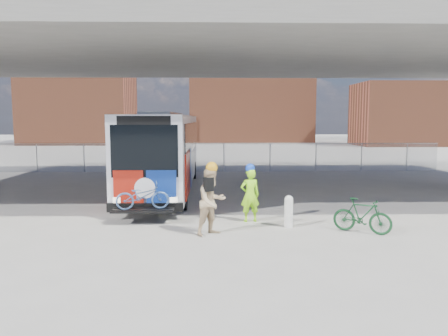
{
  "coord_description": "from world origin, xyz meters",
  "views": [
    {
      "loc": [
        0.27,
        -16.14,
        3.4
      ],
      "look_at": [
        0.69,
        -0.13,
        1.6
      ],
      "focal_mm": 35.0,
      "sensor_mm": 36.0,
      "label": 1
    }
  ],
  "objects_px": {
    "bollard": "(289,210)",
    "cyclist_tan": "(212,201)",
    "cyclist_hivis": "(250,194)",
    "bike_parked": "(362,216)",
    "bus": "(164,147)"
  },
  "relations": [
    {
      "from": "bus",
      "to": "cyclist_hivis",
      "type": "bearing_deg",
      "value": -61.0
    },
    {
      "from": "bus",
      "to": "bollard",
      "type": "xyz_separation_m",
      "value": [
        4.66,
        -7.13,
        -1.56
      ]
    },
    {
      "from": "bike_parked",
      "to": "cyclist_tan",
      "type": "bearing_deg",
      "value": 123.2
    },
    {
      "from": "bus",
      "to": "cyclist_tan",
      "type": "relative_size",
      "value": 5.99
    },
    {
      "from": "bollard",
      "to": "bike_parked",
      "type": "bearing_deg",
      "value": -19.57
    },
    {
      "from": "bollard",
      "to": "cyclist_tan",
      "type": "xyz_separation_m",
      "value": [
        -2.42,
        -0.83,
        0.47
      ]
    },
    {
      "from": "cyclist_hivis",
      "to": "bike_parked",
      "type": "height_order",
      "value": "cyclist_hivis"
    },
    {
      "from": "bus",
      "to": "bollard",
      "type": "bearing_deg",
      "value": -56.8
    },
    {
      "from": "bus",
      "to": "cyclist_hivis",
      "type": "distance_m",
      "value": 7.33
    },
    {
      "from": "cyclist_hivis",
      "to": "cyclist_tan",
      "type": "bearing_deg",
      "value": 41.46
    },
    {
      "from": "cyclist_hivis",
      "to": "bike_parked",
      "type": "distance_m",
      "value": 3.61
    },
    {
      "from": "cyclist_tan",
      "to": "bike_parked",
      "type": "height_order",
      "value": "cyclist_tan"
    },
    {
      "from": "bollard",
      "to": "bike_parked",
      "type": "xyz_separation_m",
      "value": [
        2.08,
        -0.74,
        -0.02
      ]
    },
    {
      "from": "bollard",
      "to": "bike_parked",
      "type": "height_order",
      "value": "bike_parked"
    },
    {
      "from": "bollard",
      "to": "cyclist_hivis",
      "type": "distance_m",
      "value": 1.46
    }
  ]
}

